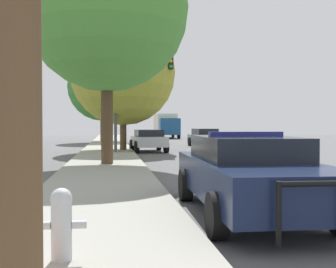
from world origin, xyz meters
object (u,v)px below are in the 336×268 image
object	(u,v)px
police_car	(249,172)
box_truck	(166,125)
car_background_midblock	(148,140)
tree_sidewalk_far	(102,86)
fire_hydrant	(61,222)
tree_sidewalk_near	(107,10)
car_background_oncoming	(205,137)
traffic_cone	(27,246)
traffic_light	(138,81)
tree_sidewalk_mid	(123,73)

from	to	relation	value
police_car	box_truck	distance (m)	43.44
car_background_midblock	tree_sidewalk_far	distance (m)	14.20
fire_hydrant	tree_sidewalk_near	size ratio (longest dim) A/B	0.09
tree_sidewalk_far	police_car	bearing A→B (deg)	-83.97
car_background_oncoming	tree_sidewalk_far	xyz separation A→B (m)	(-7.69, 7.80, 4.35)
police_car	traffic_cone	distance (m)	4.51
traffic_light	tree_sidewalk_mid	bearing A→B (deg)	113.02
car_background_midblock	tree_sidewalk_near	xyz separation A→B (m)	(-2.37, -8.74, 5.30)
traffic_light	box_truck	bearing A→B (deg)	79.30
police_car	tree_sidewalk_near	world-z (taller)	tree_sidewalk_near
police_car	tree_sidewalk_mid	xyz separation A→B (m)	(-1.77, 17.81, 3.93)
traffic_light	tree_sidewalk_mid	xyz separation A→B (m)	(-0.75, 1.77, 0.64)
traffic_light	box_truck	distance (m)	27.79
box_truck	traffic_cone	bearing A→B (deg)	81.00
car_background_oncoming	tree_sidewalk_near	bearing A→B (deg)	59.08
police_car	tree_sidewalk_near	xyz separation A→B (m)	(-2.64, 8.98, 5.26)
traffic_light	car_background_midblock	bearing A→B (deg)	65.91
fire_hydrant	tree_sidewalk_near	world-z (taller)	tree_sidewalk_near
car_background_oncoming	box_truck	world-z (taller)	box_truck
police_car	box_truck	bearing A→B (deg)	-93.73
fire_hydrant	box_truck	distance (m)	46.42
tree_sidewalk_mid	fire_hydrant	bearing A→B (deg)	-93.51
fire_hydrant	tree_sidewalk_near	distance (m)	12.82
traffic_light	tree_sidewalk_far	distance (m)	15.06
box_truck	tree_sidewalk_mid	size ratio (longest dim) A/B	1.00
police_car	car_background_oncoming	world-z (taller)	police_car
fire_hydrant	car_background_midblock	bearing A→B (deg)	82.29
traffic_light	police_car	bearing A→B (deg)	-86.36
traffic_light	car_background_oncoming	size ratio (longest dim) A/B	1.39
car_background_midblock	tree_sidewalk_far	xyz separation A→B (m)	(-2.99, 13.18, 4.33)
tree_sidewalk_near	traffic_cone	xyz separation A→B (m)	(-0.67, -12.02, -5.59)
car_background_midblock	tree_sidewalk_mid	world-z (taller)	tree_sidewalk_mid
traffic_light	box_truck	world-z (taller)	traffic_light
tree_sidewalk_mid	tree_sidewalk_far	distance (m)	13.18
police_car	box_truck	size ratio (longest dim) A/B	0.67
car_background_midblock	traffic_light	bearing A→B (deg)	-117.73
police_car	tree_sidewalk_mid	size ratio (longest dim) A/B	0.67
tree_sidewalk_far	car_background_oncoming	bearing A→B (deg)	-45.40
fire_hydrant	tree_sidewalk_mid	size ratio (longest dim) A/B	0.10
traffic_cone	traffic_light	bearing A→B (deg)	83.17
fire_hydrant	car_background_oncoming	bearing A→B (deg)	73.83
car_background_midblock	tree_sidewalk_mid	xyz separation A→B (m)	(-1.50, 0.09, 3.98)
traffic_cone	box_truck	bearing A→B (deg)	80.89
fire_hydrant	box_truck	size ratio (longest dim) A/B	0.10
traffic_light	fire_hydrant	bearing A→B (deg)	-96.13
box_truck	car_background_oncoming	bearing A→B (deg)	91.01
fire_hydrant	tree_sidewalk_far	distance (m)	33.82
car_background_oncoming	tree_sidewalk_near	size ratio (longest dim) A/B	0.45
police_car	car_background_oncoming	size ratio (longest dim) A/B	1.26
fire_hydrant	police_car	bearing A→B (deg)	40.82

